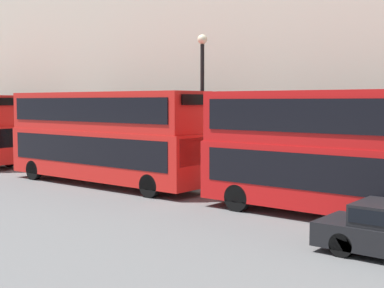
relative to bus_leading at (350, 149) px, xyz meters
The scene contains 4 objects.
bus_leading is the anchor object (origin of this frame).
bus_second_in_queue 12.29m from the bus_leading, 90.00° to the left, with size 2.59×11.40×4.47m.
street_lamp 8.26m from the bus_leading, 75.99° to the left, with size 0.44×0.44×7.03m.
pedestrian 16.08m from the bus_leading, 81.17° to the left, with size 0.36×0.36×1.59m.
Camera 1 is at (-15.67, -2.65, 4.04)m, focal length 50.00 mm.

